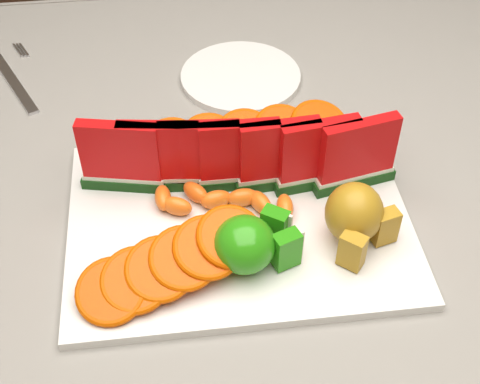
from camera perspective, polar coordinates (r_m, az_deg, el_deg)
The scene contains 11 objects.
table at distance 0.91m, azimuth -4.40°, elevation -5.12°, with size 1.40×0.90×0.75m.
tablecloth at distance 0.86m, azimuth -4.62°, elevation -2.45°, with size 1.53×1.03×0.20m.
platter at distance 0.79m, azimuth -0.08°, elevation -2.51°, with size 0.40×0.30×0.01m.
apple_cluster at distance 0.72m, azimuth 0.94°, elevation -4.39°, with size 0.10×0.08×0.06m.
pear_cluster at distance 0.75m, azimuth 9.86°, elevation -2.03°, with size 0.09×0.10×0.07m.
side_plate at distance 1.02m, azimuth 0.06°, elevation 9.81°, with size 0.23×0.23×0.01m.
fork at distance 1.07m, azimuth -18.66°, elevation 9.07°, with size 0.09×0.19×0.00m.
watermelon_row at distance 0.79m, azimuth -0.06°, elevation 2.99°, with size 0.39×0.07×0.10m.
orange_fan_front at distance 0.71m, azimuth -5.82°, elevation -6.09°, with size 0.23×0.13×0.06m.
orange_fan_back at distance 0.87m, azimuth -1.04°, elevation 4.90°, with size 0.33×0.10×0.04m.
tangerine_segments at distance 0.79m, azimuth -1.74°, elevation -0.72°, with size 0.16×0.08×0.02m.
Camera 1 is at (-0.00, -0.58, 1.35)m, focal length 50.00 mm.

